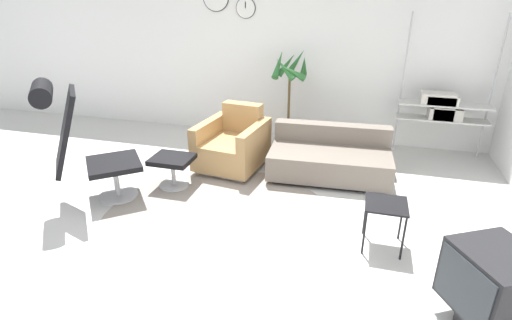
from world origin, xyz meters
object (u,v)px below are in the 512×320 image
Objects in this scene: ottoman at (172,164)px; potted_plant at (289,104)px; crt_television at (492,288)px; armchair_red at (233,146)px; side_table at (386,209)px; shelf_unit at (442,107)px; lounge_chair at (77,135)px; couch_low at (330,159)px.

potted_plant is at bearing 57.83° from ottoman.
crt_television is 0.49× the size of potted_plant.
ottoman is at bearing -122.17° from potted_plant.
armchair_red is 2.34m from side_table.
armchair_red is 2.90m from shelf_unit.
crt_television is 3.77m from potted_plant.
armchair_red is at bearing -119.88° from potted_plant.
crt_television is (0.68, -0.83, -0.04)m from side_table.
shelf_unit is at bearing 82.40° from lounge_chair.
crt_television is at bearing 38.43° from lounge_chair.
lounge_chair is 3.21m from side_table.
crt_television is at bearing -50.58° from side_table.
shelf_unit is at bearing -30.46° from crt_television.
lounge_chair is 4.63m from shelf_unit.
armchair_red is 2.16× the size of side_table.
lounge_chair is at bearing -179.83° from side_table.
potted_plant is at bearing 102.34° from lounge_chair.
lounge_chair is at bearing -140.43° from ottoman.
shelf_unit is (3.93, 2.45, -0.07)m from lounge_chair.
couch_low reaches higher than side_table.
shelf_unit is at bearing 3.25° from potted_plant.
couch_low is at bearing 1.01° from crt_television.
ottoman is (0.75, 0.62, -0.53)m from lounge_chair.
potted_plant reaches higher than ottoman.
lounge_chair is at bearing -128.09° from potted_plant.
couch_low is at bearing 79.74° from lounge_chair.
potted_plant is at bearing -112.39° from armchair_red.
armchair_red is 3.39m from crt_television.
lounge_chair is 1.94m from armchair_red.
crt_television is 3.30m from shelf_unit.
shelf_unit reaches higher than lounge_chair.
potted_plant reaches higher than side_table.
armchair_red is 0.64× the size of couch_low.
crt_television is 0.36× the size of shelf_unit.
armchair_red reaches higher than ottoman.
side_table reaches higher than ottoman.
armchair_red is 1.17m from potted_plant.
couch_low is (2.55, 1.43, -0.58)m from lounge_chair.
armchair_red is at bearing 144.61° from side_table.
ottoman is at bearing 35.81° from crt_television.
side_table is (1.91, -1.36, 0.10)m from armchair_red.
potted_plant reaches higher than crt_television.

